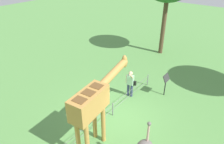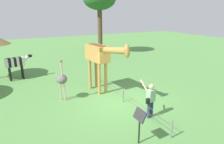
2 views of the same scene
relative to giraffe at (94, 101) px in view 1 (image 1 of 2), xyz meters
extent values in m
plane|color=#568E47|center=(1.78, 0.29, -2.16)|extent=(60.00, 60.00, 0.00)
cylinder|color=#BC8942|center=(0.22, 0.25, -1.24)|extent=(0.18, 0.18, 1.85)
cylinder|color=#BC8942|center=(0.27, -0.19, -1.24)|extent=(0.18, 0.18, 1.85)
cylinder|color=#BC8942|center=(-0.88, 0.12, -1.24)|extent=(0.18, 0.18, 1.85)
cylinder|color=#BC8942|center=(-0.83, -0.32, -1.24)|extent=(0.18, 0.18, 1.85)
cube|color=#BC8942|center=(-0.30, -0.04, 0.13)|extent=(1.77, 0.89, 0.90)
cube|color=brown|center=(0.19, 0.02, 0.59)|extent=(0.41, 0.48, 0.02)
cube|color=brown|center=(-0.30, -0.04, 0.59)|extent=(0.41, 0.48, 0.02)
cube|color=brown|center=(-0.80, -0.09, 0.59)|extent=(0.41, 0.48, 0.02)
cylinder|color=#BC8942|center=(1.33, 0.15, 0.54)|extent=(2.17, 0.56, 0.59)
ellipsoid|color=#BC8942|center=(2.38, 0.27, 0.67)|extent=(0.39, 0.30, 0.67)
cylinder|color=brown|center=(2.38, 0.33, 0.85)|extent=(0.05, 0.05, 0.14)
cylinder|color=brown|center=(2.38, 0.21, 0.85)|extent=(0.05, 0.05, 0.14)
cylinder|color=navy|center=(3.70, 0.63, -1.77)|extent=(0.14, 0.14, 0.78)
cylinder|color=navy|center=(3.67, 0.83, -1.77)|extent=(0.14, 0.14, 0.78)
cube|color=#93C699|center=(3.69, 0.73, -1.11)|extent=(0.30, 0.40, 0.55)
sphere|color=#D8AD8C|center=(3.69, 0.73, -0.69)|extent=(0.22, 0.22, 0.22)
cylinder|color=#D8AD8C|center=(3.43, 0.52, -0.69)|extent=(0.45, 0.16, 0.45)
cylinder|color=#D8AD8C|center=(3.65, 0.95, -1.11)|extent=(0.08, 0.08, 0.50)
cube|color=black|center=(3.77, 0.52, -1.28)|extent=(0.15, 0.22, 0.24)
cylinder|color=#CC9E93|center=(0.20, -2.24, -0.43)|extent=(0.08, 0.08, 0.80)
sphere|color=#66605B|center=(0.20, -2.24, 0.02)|extent=(0.14, 0.14, 0.14)
cylinder|color=brown|center=(10.26, 2.06, -0.08)|extent=(0.33, 0.33, 4.17)
cylinder|color=black|center=(4.96, -0.78, -1.69)|extent=(0.06, 0.06, 0.95)
cube|color=#2D2D2D|center=(4.96, -0.78, -1.03)|extent=(0.56, 0.21, 0.38)
cylinder|color=slate|center=(1.78, 0.48, -1.79)|extent=(0.05, 0.05, 0.75)
cylinder|color=slate|center=(5.28, 0.48, -1.79)|extent=(0.05, 0.05, 0.75)
cube|color=slate|center=(1.78, 0.48, -1.53)|extent=(7.00, 0.01, 0.01)
cube|color=slate|center=(1.78, 0.48, -1.83)|extent=(7.00, 0.01, 0.01)
camera|label=1|loc=(-4.55, -4.37, 4.81)|focal=33.19mm
camera|label=2|loc=(9.85, -4.48, 2.38)|focal=31.57mm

